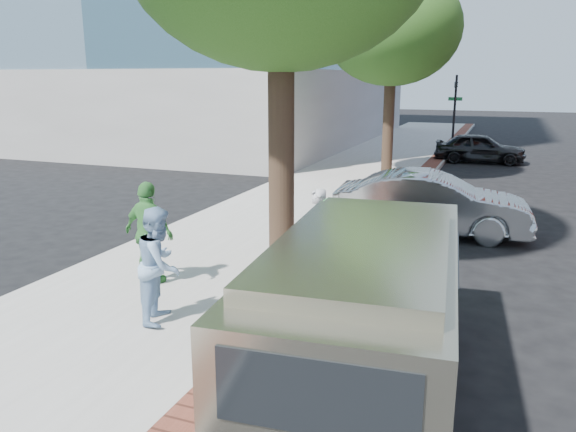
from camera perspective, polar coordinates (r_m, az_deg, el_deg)
The scene contains 14 objects.
ground at distance 9.83m, azimuth -1.56°, elevation -7.97°, with size 120.00×120.00×0.00m, color black.
sidewalk at distance 17.53m, azimuth 4.07°, elevation 2.05°, with size 5.00×60.00×0.15m, color #9E9991.
brick_strip at distance 17.01m, azimuth 11.17°, elevation 1.73°, with size 0.60×60.00×0.01m, color brown.
curb at distance 16.97m, azimuth 12.32°, elevation 1.37°, with size 0.10×60.00×0.15m, color gray.
office_base at distance 34.66m, azimuth -7.40°, elevation 11.03°, with size 18.20×22.20×4.00m, color gray.
signal_near at distance 30.55m, azimuth 16.59°, elevation 10.68°, with size 0.70×0.15×3.80m.
tree_far at distance 20.87m, azimuth 10.55°, elevation 18.17°, with size 4.80×4.80×7.14m.
parking_meter at distance 9.81m, azimuth 3.91°, elevation -0.63°, with size 0.12×0.32×1.47m.
person_gray at distance 10.12m, azimuth 2.94°, elevation -1.67°, with size 0.58×0.38×1.60m, color #B3B4B9.
person_officer at distance 8.42m, azimuth -12.89°, elevation -4.81°, with size 0.83×0.65×1.72m, color #85AACE.
person_green at distance 9.96m, azimuth -13.93°, elevation -1.71°, with size 1.06×0.44×1.80m, color #429041.
sedan_silver at distance 13.75m, azimuth 14.37°, elevation 1.22°, with size 1.58×4.53×1.49m, color #A5A8AC.
bg_car at distance 26.25m, azimuth 18.91°, elevation 6.57°, with size 1.55×3.84×1.31m, color black.
van at distance 6.95m, azimuth 8.04°, elevation -8.20°, with size 2.45×5.40×1.94m.
Camera 1 is at (3.56, -8.40, 3.66)m, focal length 35.00 mm.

